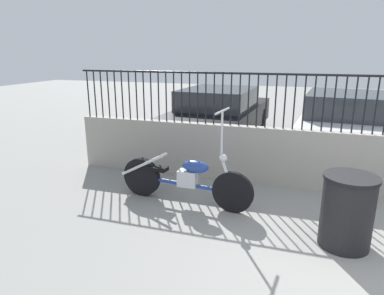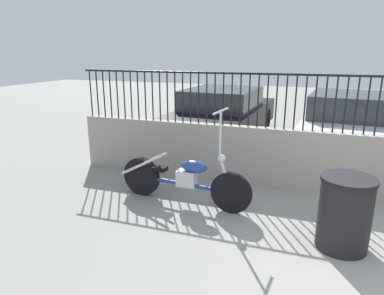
{
  "view_description": "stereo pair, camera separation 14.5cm",
  "coord_description": "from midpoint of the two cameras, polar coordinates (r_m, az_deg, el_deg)",
  "views": [
    {
      "loc": [
        -1.05,
        -3.24,
        2.19
      ],
      "look_at": [
        -2.68,
        1.8,
        0.7
      ],
      "focal_mm": 32.0,
      "sensor_mm": 36.0,
      "label": 1
    },
    {
      "loc": [
        -0.91,
        -3.19,
        2.19
      ],
      "look_at": [
        -2.68,
        1.8,
        0.7
      ],
      "focal_mm": 32.0,
      "sensor_mm": 36.0,
      "label": 2
    }
  ],
  "objects": [
    {
      "name": "car_white",
      "position": [
        8.35,
        25.29,
        3.73
      ],
      "size": [
        2.22,
        4.18,
        1.34
      ],
      "rotation": [
        0.0,
        0.0,
        1.47
      ],
      "color": "black",
      "rests_on": "ground_plane"
    },
    {
      "name": "motorcycle_blue",
      "position": [
        5.1,
        -1.54,
        -5.04
      ],
      "size": [
        2.1,
        0.53,
        1.45
      ],
      "rotation": [
        0.0,
        0.0,
        -0.11
      ],
      "color": "black",
      "rests_on": "ground_plane"
    },
    {
      "name": "trash_bin",
      "position": [
        4.32,
        24.99,
        -9.89
      ],
      "size": [
        0.6,
        0.6,
        0.86
      ],
      "color": "black",
      "rests_on": "ground_plane"
    },
    {
      "name": "low_wall",
      "position": [
        5.93,
        28.08,
        -2.85
      ],
      "size": [
        10.03,
        0.18,
        0.98
      ],
      "color": "#9E998E",
      "rests_on": "ground_plane"
    },
    {
      "name": "fence_railing",
      "position": [
        5.72,
        29.43,
        7.17
      ],
      "size": [
        10.03,
        0.04,
        0.88
      ],
      "color": "black",
      "rests_on": "low_wall"
    },
    {
      "name": "car_black",
      "position": [
        8.81,
        5.76,
        5.66
      ],
      "size": [
        2.05,
        4.37,
        1.31
      ],
      "rotation": [
        0.0,
        0.0,
        1.51
      ],
      "color": "black",
      "rests_on": "ground_plane"
    }
  ]
}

